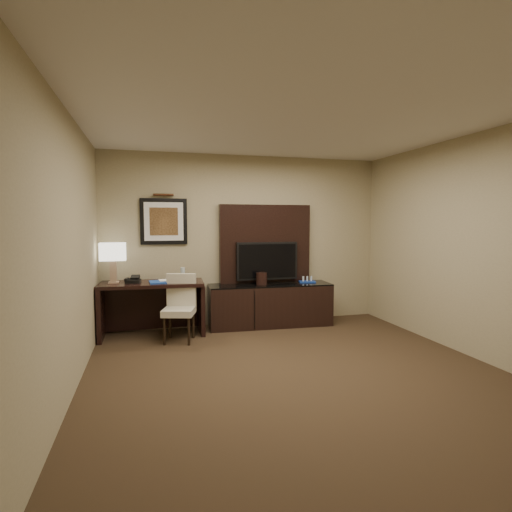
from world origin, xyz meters
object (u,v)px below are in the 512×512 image
object	(u,v)px
desk_phone	(133,280)
minibar_tray	(307,279)
water_bottle	(183,274)
desk	(152,309)
desk_chair	(179,311)
table_lamp	(113,261)
credenza	(270,305)
tv	(267,261)
ice_bucket	(262,279)

from	to	relation	value
desk_phone	minibar_tray	size ratio (longest dim) A/B	0.75
water_bottle	desk	bearing A→B (deg)	-173.71
desk_chair	table_lamp	world-z (taller)	table_lamp
table_lamp	minibar_tray	world-z (taller)	table_lamp
desk_chair	minibar_tray	size ratio (longest dim) A/B	3.32
credenza	desk_chair	size ratio (longest dim) A/B	2.25
tv	water_bottle	bearing A→B (deg)	-171.98
credenza	table_lamp	world-z (taller)	table_lamp
desk	water_bottle	world-z (taller)	water_bottle
credenza	desk_chair	world-z (taller)	desk_chair
desk_chair	table_lamp	xyz separation A→B (m)	(-0.87, 0.46, 0.66)
table_lamp	ice_bucket	distance (m)	2.21
desk_chair	ice_bucket	xyz separation A→B (m)	(1.31, 0.48, 0.33)
ice_bucket	table_lamp	bearing A→B (deg)	-179.49
tv	minibar_tray	distance (m)	0.73
tv	water_bottle	distance (m)	1.37
desk_chair	desk_phone	distance (m)	0.82
desk_phone	ice_bucket	xyz separation A→B (m)	(1.92, 0.09, -0.07)
desk_chair	ice_bucket	world-z (taller)	desk_chair
desk_chair	minibar_tray	xyz separation A→B (m)	(2.10, 0.52, 0.28)
desk_chair	minibar_tray	world-z (taller)	desk_chair
desk	table_lamp	size ratio (longest dim) A/B	2.36
desk_phone	ice_bucket	bearing A→B (deg)	12.94
ice_bucket	desk	bearing A→B (deg)	-177.41
table_lamp	water_bottle	xyz separation A→B (m)	(0.97, -0.01, -0.21)
minibar_tray	desk_chair	bearing A→B (deg)	-166.16
minibar_tray	water_bottle	bearing A→B (deg)	-178.11
water_bottle	table_lamp	bearing A→B (deg)	179.61
table_lamp	desk_phone	bearing A→B (deg)	-15.28
desk_chair	water_bottle	distance (m)	0.64
tv	desk_phone	distance (m)	2.08
credenza	ice_bucket	xyz separation A→B (m)	(-0.15, -0.02, 0.43)
tv	water_bottle	world-z (taller)	tv
tv	table_lamp	distance (m)	2.33
credenza	desk	bearing A→B (deg)	-173.85
desk	minibar_tray	world-z (taller)	desk
credenza	desk_phone	distance (m)	2.13
tv	water_bottle	xyz separation A→B (m)	(-1.35, -0.19, -0.14)
credenza	minibar_tray	xyz separation A→B (m)	(0.64, 0.02, 0.38)
desk_phone	water_bottle	distance (m)	0.71
credenza	water_bottle	distance (m)	1.47
desk_phone	minibar_tray	distance (m)	2.71
desk_chair	table_lamp	size ratio (longest dim) A/B	1.39
water_bottle	minibar_tray	size ratio (longest dim) A/B	0.75
desk	desk_chair	bearing A→B (deg)	-45.82
desk_chair	water_bottle	world-z (taller)	water_bottle
desk_chair	desk_phone	bearing A→B (deg)	163.98
desk	desk_chair	xyz separation A→B (m)	(0.35, -0.40, 0.04)
desk	desk_chair	world-z (taller)	desk_chair
credenza	ice_bucket	bearing A→B (deg)	-167.47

